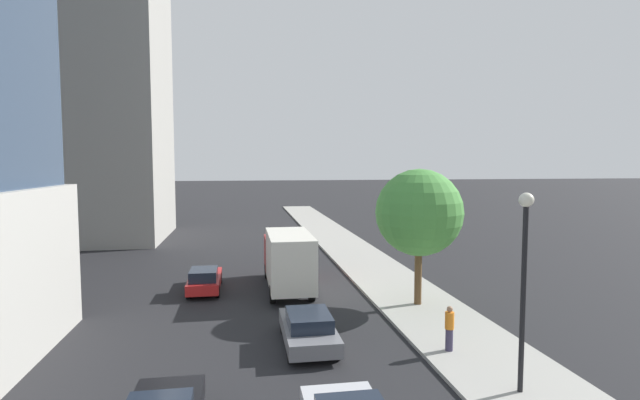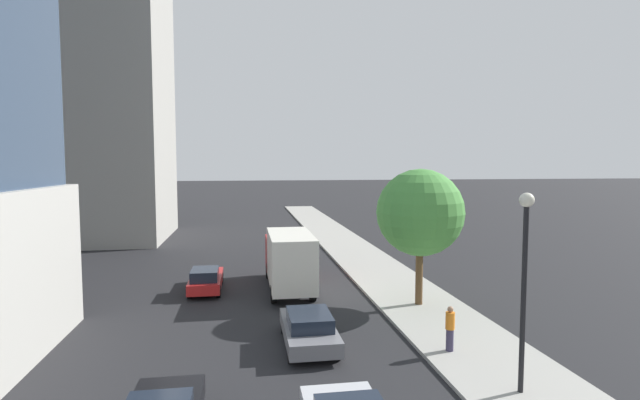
% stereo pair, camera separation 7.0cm
% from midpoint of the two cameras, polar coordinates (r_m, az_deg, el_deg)
% --- Properties ---
extents(sidewalk, '(4.37, 120.00, 0.15)m').
position_cam_midpoint_polar(sidewalk, '(20.27, 17.43, -16.25)').
color(sidewalk, '#9E9B93').
rests_on(sidewalk, ground).
extents(construction_building, '(16.83, 22.33, 37.58)m').
position_cam_midpoint_polar(construction_building, '(51.06, -27.36, 15.03)').
color(construction_building, '#9E9B93').
rests_on(construction_building, ground).
extents(street_lamp, '(0.44, 0.44, 6.13)m').
position_cam_midpoint_polar(street_lamp, '(15.81, 22.98, -6.97)').
color(street_lamp, black).
rests_on(street_lamp, sidewalk).
extents(street_tree, '(4.29, 4.29, 6.73)m').
position_cam_midpoint_polar(street_tree, '(24.06, 11.61, -1.48)').
color(street_tree, brown).
rests_on(street_tree, sidewalk).
extents(car_gray, '(1.94, 4.51, 1.38)m').
position_cam_midpoint_polar(car_gray, '(19.44, -1.50, -14.99)').
color(car_gray, slate).
rests_on(car_gray, ground).
extents(car_red, '(1.72, 4.44, 1.41)m').
position_cam_midpoint_polar(car_red, '(27.80, -13.61, -9.17)').
color(car_red, red).
rests_on(car_red, ground).
extents(box_truck, '(2.31, 7.74, 3.36)m').
position_cam_midpoint_polar(box_truck, '(27.09, -3.90, -6.90)').
color(box_truck, '#B21E1E').
rests_on(box_truck, ground).
extents(pedestrian_orange_shirt, '(0.34, 0.34, 1.69)m').
position_cam_midpoint_polar(pedestrian_orange_shirt, '(19.14, 15.01, -14.46)').
color(pedestrian_orange_shirt, '#38334C').
rests_on(pedestrian_orange_shirt, sidewalk).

